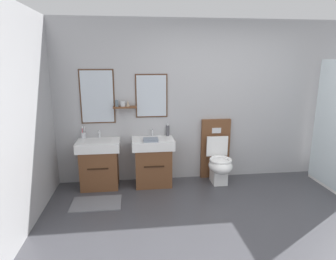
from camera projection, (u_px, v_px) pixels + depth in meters
The scene contains 11 objects.
ground_plane at pixel (265, 248), 3.11m from camera, with size 6.66×5.27×0.10m, color #3D3D42.
wall_back at pixel (217, 101), 4.70m from camera, with size 5.46×0.27×2.56m.
bath_mat at pixel (96, 203), 3.97m from camera, with size 0.68×0.44×0.01m, color slate.
vanity_sink_left at pixel (100, 163), 4.45m from camera, with size 0.65×0.47×0.75m.
tap_on_left_sink at pixel (99, 133), 4.51m from camera, with size 0.03×0.13×0.11m.
vanity_sink_right at pixel (153, 160), 4.54m from camera, with size 0.65×0.47×0.75m.
tap_on_right_sink at pixel (152, 132), 4.60m from camera, with size 0.03×0.13×0.11m.
toilet at pixel (218, 159), 4.66m from camera, with size 0.48×0.62×1.00m.
toothbrush_cup at pixel (83, 135), 4.47m from camera, with size 0.07×0.07×0.19m.
soap_dispenser at pixel (168, 130), 4.62m from camera, with size 0.06×0.06×0.20m.
folded_hand_towel at pixel (151, 140), 4.32m from camera, with size 0.22×0.16×0.04m, color gray.
Camera 1 is at (-1.37, -2.58, 1.93)m, focal length 30.67 mm.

